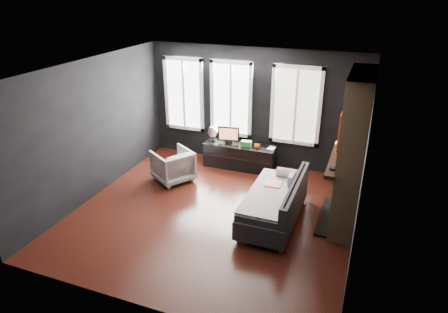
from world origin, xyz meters
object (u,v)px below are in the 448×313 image
at_px(mug, 257,146).
at_px(mantel_vase, 340,143).
at_px(sofa, 274,200).
at_px(armchair, 173,164).
at_px(media_console, 240,156).
at_px(monitor, 229,134).
at_px(book, 268,144).

height_order(mug, mantel_vase, mantel_vase).
height_order(sofa, armchair, sofa).
height_order(media_console, monitor, monitor).
relative_size(monitor, mantel_vase, 2.83).
distance_m(sofa, media_console, 2.34).
height_order(armchair, book, book).
relative_size(sofa, media_console, 1.18).
height_order(sofa, monitor, monitor).
bearing_deg(mug, media_console, 170.96).
xyz_separation_m(armchair, book, (1.79, 1.18, 0.29)).
bearing_deg(sofa, mantel_vase, 43.37).
bearing_deg(media_console, mantel_vase, -25.55).
bearing_deg(sofa, book, 108.22).
bearing_deg(armchair, mug, 158.14).
height_order(armchair, mug, armchair).
xyz_separation_m(media_console, mug, (0.42, -0.07, 0.34)).
bearing_deg(mug, book, 23.32).
xyz_separation_m(armchair, monitor, (0.85, 1.16, 0.40)).
bearing_deg(monitor, sofa, -60.85).
xyz_separation_m(monitor, book, (0.94, 0.03, -0.12)).
relative_size(media_console, mug, 13.85).
height_order(armchair, mantel_vase, mantel_vase).
distance_m(armchair, mantel_vase, 3.51).
distance_m(media_console, mug, 0.54).
height_order(sofa, media_console, sofa).
height_order(mug, book, book).
height_order(book, mantel_vase, mantel_vase).
bearing_deg(mantel_vase, sofa, -136.85).
xyz_separation_m(sofa, book, (-0.64, 1.97, 0.25)).
distance_m(sofa, mantel_vase, 1.58).
xyz_separation_m(sofa, mug, (-0.88, 1.87, 0.21)).
relative_size(armchair, media_console, 0.47).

